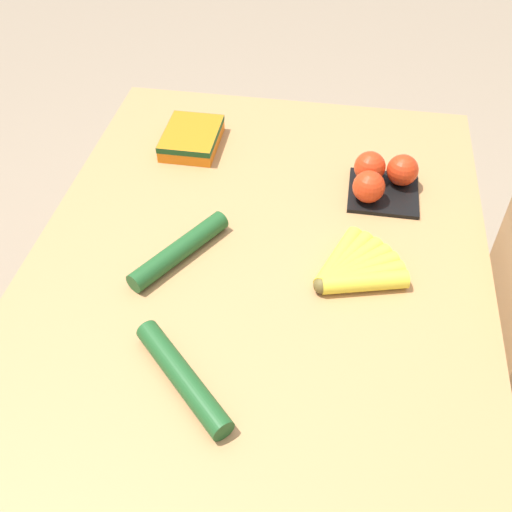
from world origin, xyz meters
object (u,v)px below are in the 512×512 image
carrot_bag (192,137)px  cucumber_far (183,377)px  tomato_pack (381,178)px  banana_bunch (353,269)px  cucumber_near (180,250)px

carrot_bag → cucumber_far: size_ratio=0.85×
tomato_pack → cucumber_far: (0.60, -0.33, -0.02)m
banana_bunch → carrot_bag: size_ratio=1.06×
banana_bunch → cucumber_far: bearing=-41.9°
cucumber_far → carrot_bag: bearing=-167.5°
tomato_pack → carrot_bag: size_ratio=0.91×
cucumber_far → tomato_pack: bearing=151.5°
banana_bunch → cucumber_far: (0.31, -0.28, 0.00)m
tomato_pack → carrot_bag: 0.50m
tomato_pack → cucumber_near: (0.29, -0.41, -0.02)m
cucumber_near → tomato_pack: bearing=125.7°
carrot_bag → cucumber_near: bearing=10.3°
tomato_pack → cucumber_near: size_ratio=0.67×
cucumber_near → cucumber_far: size_ratio=1.14×
banana_bunch → cucumber_near: 0.36m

